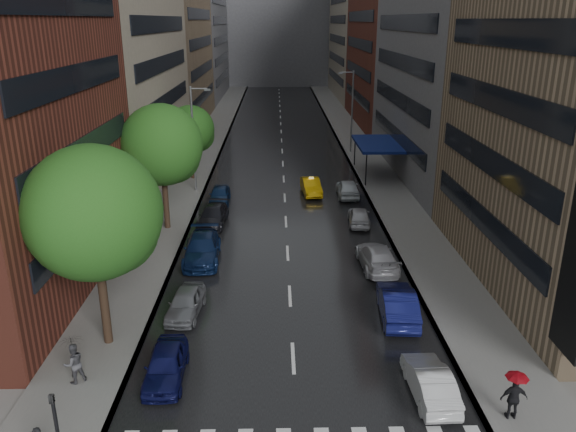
# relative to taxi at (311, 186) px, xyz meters

# --- Properties ---
(ground) EXTENTS (220.00, 220.00, 0.00)m
(ground) POSITION_rel_taxi_xyz_m (-2.32, -29.05, -0.69)
(ground) COLOR gray
(ground) RESTS_ON ground
(road) EXTENTS (14.00, 140.00, 0.01)m
(road) POSITION_rel_taxi_xyz_m (-2.32, 20.95, -0.69)
(road) COLOR black
(road) RESTS_ON ground
(sidewalk_left) EXTENTS (4.00, 140.00, 0.15)m
(sidewalk_left) POSITION_rel_taxi_xyz_m (-11.32, 20.95, -0.62)
(sidewalk_left) COLOR gray
(sidewalk_left) RESTS_ON ground
(sidewalk_right) EXTENTS (4.00, 140.00, 0.15)m
(sidewalk_right) POSITION_rel_taxi_xyz_m (6.68, 20.95, -0.62)
(sidewalk_right) COLOR gray
(sidewalk_right) RESTS_ON ground
(buildings_left) EXTENTS (8.00, 108.00, 38.00)m
(buildings_left) POSITION_rel_taxi_xyz_m (-17.32, 29.74, 15.30)
(buildings_left) COLOR maroon
(buildings_left) RESTS_ON ground
(buildings_right) EXTENTS (8.05, 109.10, 36.00)m
(buildings_right) POSITION_rel_taxi_xyz_m (12.68, 27.65, 14.34)
(buildings_right) COLOR #937A5B
(buildings_right) RESTS_ON ground
(building_far) EXTENTS (40.00, 14.00, 32.00)m
(building_far) POSITION_rel_taxi_xyz_m (-2.32, 88.95, 15.31)
(building_far) COLOR slate
(building_far) RESTS_ON ground
(tree_near) EXTENTS (5.96, 5.96, 9.50)m
(tree_near) POSITION_rel_taxi_xyz_m (-10.92, -23.72, 5.82)
(tree_near) COLOR #382619
(tree_near) RESTS_ON ground
(tree_mid) EXTENTS (5.68, 5.68, 9.06)m
(tree_mid) POSITION_rel_taxi_xyz_m (-10.92, -8.45, 5.51)
(tree_mid) COLOR #382619
(tree_mid) RESTS_ON ground
(tree_far) EXTENTS (4.41, 4.41, 7.02)m
(tree_far) POSITION_rel_taxi_xyz_m (-10.92, 5.00, 4.11)
(tree_far) COLOR #382619
(tree_far) RESTS_ON ground
(taxi) EXTENTS (1.83, 4.31, 1.38)m
(taxi) POSITION_rel_taxi_xyz_m (0.00, 0.00, 0.00)
(taxi) COLOR yellow
(taxi) RESTS_ON ground
(parked_cars_left) EXTENTS (2.40, 28.30, 1.56)m
(parked_cars_left) POSITION_rel_taxi_xyz_m (-7.72, -13.69, 0.02)
(parked_cars_left) COLOR #0D0F3F
(parked_cars_left) RESTS_ON ground
(parked_cars_right) EXTENTS (2.28, 31.32, 1.59)m
(parked_cars_right) POSITION_rel_taxi_xyz_m (3.08, -14.35, 0.04)
(parked_cars_right) COLOR silver
(parked_cars_right) RESTS_ON ground
(ped_black_umbrella) EXTENTS (1.09, 1.05, 2.09)m
(ped_black_umbrella) POSITION_rel_taxi_xyz_m (-11.40, -26.80, 0.69)
(ped_black_umbrella) COLOR #454449
(ped_black_umbrella) RESTS_ON sidewalk_left
(ped_red_umbrella) EXTENTS (1.02, 0.82, 2.01)m
(ped_red_umbrella) POSITION_rel_taxi_xyz_m (5.80, -29.40, 0.63)
(ped_red_umbrella) COLOR black
(ped_red_umbrella) RESTS_ON sidewalk_right
(traffic_light) EXTENTS (0.18, 0.15, 3.45)m
(traffic_light) POSITION_rel_taxi_xyz_m (-9.92, -32.27, 1.54)
(traffic_light) COLOR black
(traffic_light) RESTS_ON sidewalk_left
(street_lamp_left) EXTENTS (1.74, 0.22, 9.00)m
(street_lamp_left) POSITION_rel_taxi_xyz_m (-10.04, 0.95, 4.20)
(street_lamp_left) COLOR gray
(street_lamp_left) RESTS_ON sidewalk_left
(street_lamp_right) EXTENTS (1.74, 0.22, 9.00)m
(street_lamp_right) POSITION_rel_taxi_xyz_m (5.40, 15.95, 4.20)
(street_lamp_right) COLOR gray
(street_lamp_right) RESTS_ON sidewalk_right
(awning) EXTENTS (4.00, 8.00, 3.12)m
(awning) POSITION_rel_taxi_xyz_m (6.66, 5.95, 2.44)
(awning) COLOR navy
(awning) RESTS_ON sidewalk_right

